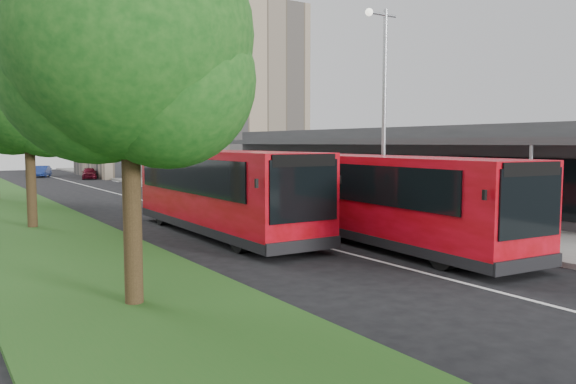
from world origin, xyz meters
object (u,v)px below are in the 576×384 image
litter_bin (310,195)px  bollard (201,183)px  bus_main (393,201)px  tree_mid (27,98)px  car_far (42,171)px  car_near (89,173)px  tree_near (127,52)px  lamp_post_near (383,103)px  bus_second (222,192)px  lamp_post_far (177,121)px

litter_bin → bollard: bearing=95.9°
bus_main → bollard: size_ratio=9.85×
tree_mid → car_far: bearing=79.9°
car_far → car_near: bearing=-39.5°
tree_near → lamp_post_near: (11.13, 4.95, -0.25)m
tree_mid → bus_second: 8.15m
lamp_post_far → bus_main: 23.32m
lamp_post_far → bus_second: lamp_post_far is taller
bus_main → bus_second: bearing=128.0°
tree_mid → car_near: 31.26m
bus_main → litter_bin: size_ratio=9.81×
lamp_post_far → tree_near: bearing=-114.0°
tree_near → bus_main: tree_near is taller
bus_second → litter_bin: (7.12, 4.66, -0.85)m
litter_bin → car_far: (-6.35, 35.43, -0.13)m
car_near → tree_near: bearing=-89.0°
lamp_post_near → bus_main: lamp_post_near is taller
lamp_post_near → bus_second: bearing=159.7°
bus_second → car_near: bus_second is taller
lamp_post_far → tree_mid: bearing=-130.7°
lamp_post_near → car_near: lamp_post_near is taller
car_near → lamp_post_near: bearing=-73.5°
car_near → car_far: car_far is taller
bus_second → litter_bin: 8.55m
car_near → bollard: bearing=-69.8°
car_far → litter_bin: bearing=-57.8°
bus_second → bollard: size_ratio=10.22×
tree_mid → car_far: 35.94m
bus_second → tree_near: bearing=-127.1°
bus_second → tree_mid: bearing=138.9°
tree_near → bus_second: tree_near is taller
litter_bin → car_far: 35.99m
tree_near → car_far: tree_near is taller
lamp_post_near → bus_main: 4.96m
bus_main → car_far: size_ratio=3.13×
bus_second → car_far: (0.76, 40.09, -0.99)m
bus_main → bollard: 20.45m
litter_bin → car_near: 30.01m
lamp_post_far → bollard: size_ratio=7.77×
litter_bin → bollard: 10.59m
tree_mid → lamp_post_near: lamp_post_near is taller
lamp_post_near → car_near: (-1.84, 36.57, -4.19)m
tree_near → bollard: tree_near is taller
car_far → lamp_post_near: bearing=-61.3°
tree_mid → bus_main: bearing=-48.4°
tree_near → tree_mid: (0.00, 12.00, -0.06)m
tree_near → tree_mid: size_ratio=1.01×
tree_mid → car_far: size_ratio=2.34×
litter_bin → bus_second: bearing=-146.8°
litter_bin → tree_mid: bearing=178.6°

